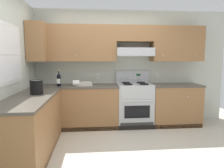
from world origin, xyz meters
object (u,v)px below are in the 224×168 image
(wine_bottle, at_px, (59,80))
(paper_towel_roll, at_px, (76,83))
(bowl, at_px, (84,84))
(stove, at_px, (134,104))
(bucket, at_px, (36,87))

(wine_bottle, relative_size, paper_towel_roll, 2.55)
(paper_towel_roll, bearing_deg, wine_bottle, 177.73)
(bowl, bearing_deg, paper_towel_roll, -153.82)
(stove, distance_m, wine_bottle, 1.70)
(stove, distance_m, bowl, 1.18)
(wine_bottle, xyz_separation_m, paper_towel_roll, (0.35, -0.01, -0.08))
(bowl, bearing_deg, wine_bottle, -172.67)
(wine_bottle, height_order, paper_towel_roll, wine_bottle)
(bowl, xyz_separation_m, bucket, (-0.72, -1.02, 0.09))
(bucket, bearing_deg, bowl, 54.65)
(wine_bottle, height_order, bucket, wine_bottle)
(bowl, bearing_deg, bucket, -125.35)
(wine_bottle, bearing_deg, bowl, 7.33)
(bowl, relative_size, bucket, 1.50)
(stove, relative_size, bucket, 5.26)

